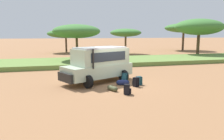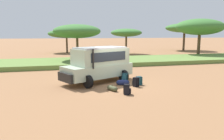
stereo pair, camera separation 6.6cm
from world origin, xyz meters
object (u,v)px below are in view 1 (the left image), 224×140
at_px(duffel_bag_soft_canvas, 112,88).
at_px(safari_vehicle, 99,64).
at_px(duffel_bag_low_black_case, 123,82).
at_px(acacia_tree_left_mid, 66,34).
at_px(acacia_tree_distant_right, 184,28).
at_px(acacia_tree_far_right, 199,27).
at_px(backpack_beside_front_wheel, 139,81).
at_px(backpack_near_rear_wheel, 136,82).
at_px(backpack_outermost, 127,90).
at_px(acacia_tree_centre_back, 77,31).
at_px(acacia_tree_right_mid, 126,33).
at_px(backpack_cluster_center, 125,78).

bearing_deg(duffel_bag_soft_canvas, safari_vehicle, 95.50).
bearing_deg(duffel_bag_low_black_case, duffel_bag_soft_canvas, -130.26).
distance_m(safari_vehicle, acacia_tree_left_mid, 25.40).
height_order(duffel_bag_soft_canvas, acacia_tree_distant_right, acacia_tree_distant_right).
distance_m(duffel_bag_soft_canvas, acacia_tree_far_right, 23.75).
xyz_separation_m(duffel_bag_low_black_case, duffel_bag_soft_canvas, (-1.03, -1.22, -0.03)).
xyz_separation_m(backpack_beside_front_wheel, duffel_bag_soft_canvas, (-2.10, -1.03, -0.12)).
xyz_separation_m(acacia_tree_left_mid, acacia_tree_far_right, (18.35, -12.17, 0.96)).
bearing_deg(backpack_near_rear_wheel, backpack_outermost, -125.44).
height_order(backpack_near_rear_wheel, duffel_bag_soft_canvas, backpack_near_rear_wheel).
height_order(safari_vehicle, duffel_bag_soft_canvas, safari_vehicle).
bearing_deg(backpack_beside_front_wheel, acacia_tree_centre_back, 103.67).
relative_size(backpack_beside_front_wheel, duffel_bag_soft_canvas, 0.70).
bearing_deg(acacia_tree_centre_back, acacia_tree_left_mid, 91.24).
height_order(backpack_near_rear_wheel, acacia_tree_right_mid, acacia_tree_right_mid).
bearing_deg(safari_vehicle, acacia_tree_distant_right, 47.62).
relative_size(backpack_cluster_center, acacia_tree_far_right, 0.09).
height_order(backpack_near_rear_wheel, acacia_tree_far_right, acacia_tree_far_right).
distance_m(backpack_near_rear_wheel, backpack_outermost, 1.93).
relative_size(duffel_bag_soft_canvas, acacia_tree_left_mid, 0.12).
height_order(safari_vehicle, backpack_near_rear_wheel, safari_vehicle).
xyz_separation_m(backpack_outermost, acacia_tree_right_mid, (7.77, 23.57, 3.24)).
xyz_separation_m(backpack_outermost, acacia_tree_left_mid, (-1.65, 28.87, 3.08)).
xyz_separation_m(backpack_near_rear_wheel, acacia_tree_far_right, (15.58, 15.13, 4.03)).
bearing_deg(acacia_tree_distant_right, backpack_outermost, -127.48).
relative_size(acacia_tree_far_right, acacia_tree_distant_right, 0.95).
bearing_deg(acacia_tree_right_mid, acacia_tree_centre_back, -132.32).
relative_size(safari_vehicle, acacia_tree_centre_back, 0.96).
height_order(backpack_beside_front_wheel, acacia_tree_left_mid, acacia_tree_left_mid).
xyz_separation_m(backpack_beside_front_wheel, acacia_tree_centre_back, (-2.82, 11.60, 3.34)).
relative_size(safari_vehicle, acacia_tree_far_right, 0.75).
xyz_separation_m(duffel_bag_low_black_case, acacia_tree_right_mid, (7.33, 21.38, 3.34)).
height_order(acacia_tree_centre_back, acacia_tree_right_mid, acacia_tree_centre_back).
xyz_separation_m(acacia_tree_left_mid, acacia_tree_centre_back, (0.33, -15.28, 0.26)).
bearing_deg(backpack_beside_front_wheel, duffel_bag_soft_canvas, -153.83).
bearing_deg(acacia_tree_right_mid, backpack_cluster_center, -108.58).
distance_m(safari_vehicle, backpack_outermost, 3.81).
relative_size(backpack_near_rear_wheel, duffel_bag_low_black_case, 0.72).
bearing_deg(backpack_cluster_center, acacia_tree_distant_right, 50.50).
xyz_separation_m(backpack_cluster_center, duffel_bag_low_black_case, (-0.41, -0.81, -0.14)).
bearing_deg(backpack_near_rear_wheel, backpack_cluster_center, 100.63).
distance_m(safari_vehicle, duffel_bag_soft_canvas, 2.86).
bearing_deg(acacia_tree_right_mid, backpack_outermost, -108.24).
height_order(safari_vehicle, backpack_cluster_center, safari_vehicle).
bearing_deg(safari_vehicle, backpack_cluster_center, -18.63).
bearing_deg(duffel_bag_soft_canvas, acacia_tree_left_mid, 92.16).
xyz_separation_m(backpack_near_rear_wheel, duffel_bag_soft_canvas, (-1.71, -0.61, -0.14)).
bearing_deg(acacia_tree_distant_right, backpack_beside_front_wheel, -127.51).
distance_m(duffel_bag_low_black_case, acacia_tree_right_mid, 22.85).
bearing_deg(duffel_bag_low_black_case, backpack_cluster_center, 63.15).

